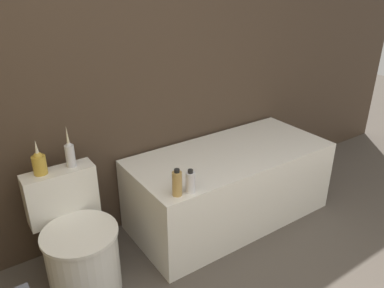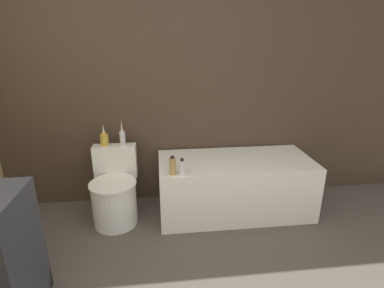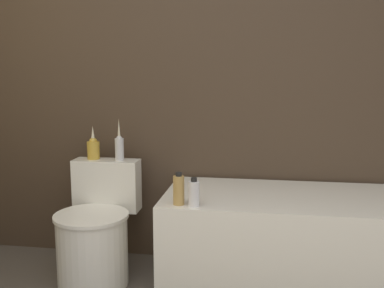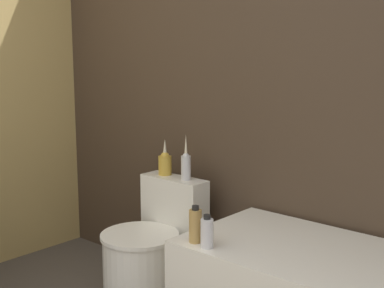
# 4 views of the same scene
# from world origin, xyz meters

# --- Properties ---
(wall_back_tiled) EXTENTS (6.40, 0.06, 2.60)m
(wall_back_tiled) POSITION_xyz_m (0.00, 2.11, 1.30)
(wall_back_tiled) COLOR #423326
(wall_back_tiled) RESTS_ON ground_plane
(bathtub) EXTENTS (1.52, 0.70, 0.57)m
(bathtub) POSITION_xyz_m (0.77, 1.71, 0.29)
(bathtub) COLOR white
(bathtub) RESTS_ON ground
(toilet) EXTENTS (0.44, 0.57, 0.70)m
(toilet) POSITION_xyz_m (-0.43, 1.67, 0.28)
(toilet) COLOR white
(toilet) RESTS_ON ground
(vase_gold) EXTENTS (0.08, 0.08, 0.21)m
(vase_gold) POSITION_xyz_m (-0.52, 1.91, 0.78)
(vase_gold) COLOR gold
(vase_gold) RESTS_ON toilet
(vase_silver) EXTENTS (0.06, 0.06, 0.26)m
(vase_silver) POSITION_xyz_m (-0.34, 1.90, 0.79)
(vase_silver) COLOR silver
(vase_silver) RESTS_ON toilet
(shampoo_bottle_tall) EXTENTS (0.06, 0.06, 0.17)m
(shampoo_bottle_tall) POSITION_xyz_m (0.12, 1.44, 0.65)
(shampoo_bottle_tall) COLOR tan
(shampoo_bottle_tall) RESTS_ON bathtub
(shampoo_bottle_short) EXTENTS (0.06, 0.06, 0.15)m
(shampoo_bottle_short) POSITION_xyz_m (0.21, 1.42, 0.64)
(shampoo_bottle_short) COLOR silver
(shampoo_bottle_short) RESTS_ON bathtub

